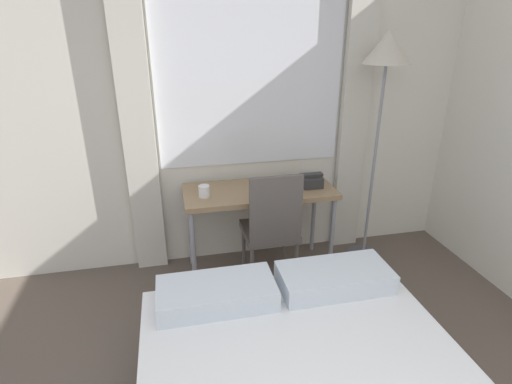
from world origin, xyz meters
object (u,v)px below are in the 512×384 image
(standing_lamp, at_px, (385,70))
(telephone, at_px, (311,180))
(mug, at_px, (204,191))
(desk_chair, at_px, (272,225))
(book, at_px, (274,187))
(desk, at_px, (259,197))

(standing_lamp, relative_size, telephone, 10.43)
(standing_lamp, relative_size, mug, 21.54)
(desk_chair, xyz_separation_m, book, (0.07, 0.22, 0.21))
(desk_chair, xyz_separation_m, telephone, (0.37, 0.22, 0.24))
(telephone, height_order, mug, telephone)
(desk_chair, relative_size, book, 4.03)
(book, bearing_deg, desk_chair, -107.74)
(book, relative_size, mug, 2.73)
(telephone, distance_m, mug, 0.84)
(desk, height_order, standing_lamp, standing_lamp)
(desk_chair, height_order, standing_lamp, standing_lamp)
(book, bearing_deg, mug, -176.32)
(desk, xyz_separation_m, mug, (-0.43, -0.06, 0.11))
(standing_lamp, bearing_deg, desk, 179.77)
(desk, xyz_separation_m, standing_lamp, (0.95, -0.00, 0.94))
(standing_lamp, xyz_separation_m, telephone, (-0.54, -0.02, -0.83))
(desk_chair, height_order, book, desk_chair)
(desk, bearing_deg, telephone, -2.99)
(telephone, bearing_deg, mug, -177.73)
(telephone, bearing_deg, desk, 177.01)
(telephone, bearing_deg, standing_lamp, 1.89)
(standing_lamp, distance_m, telephone, 0.99)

